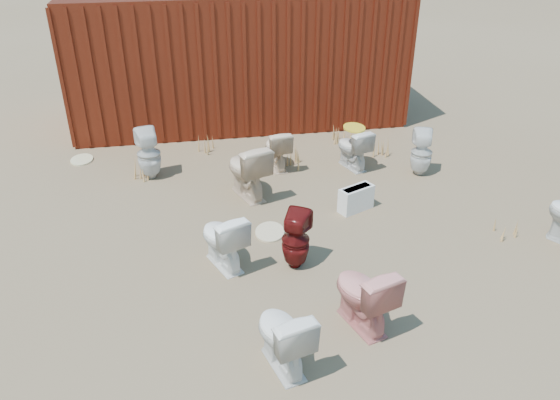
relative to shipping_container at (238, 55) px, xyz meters
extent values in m
plane|color=brown|center=(0.00, -5.20, -1.20)|extent=(100.00, 100.00, 0.00)
cube|color=#4A170C|center=(0.00, 0.00, 0.00)|extent=(6.00, 2.40, 2.40)
imported|color=white|center=(-0.76, -5.06, -0.84)|extent=(0.64, 0.80, 0.72)
imported|color=#D7807C|center=(0.52, -6.34, -0.83)|extent=(0.62, 0.83, 0.75)
imported|color=white|center=(-0.36, -6.75, -0.85)|extent=(0.56, 0.77, 0.71)
imported|color=#570F0F|center=(0.07, -5.23, -0.84)|extent=(0.45, 0.45, 0.72)
imported|color=silver|center=(-1.67, -2.54, -0.81)|extent=(0.43, 0.44, 0.79)
imported|color=beige|center=(-0.26, -3.40, -0.79)|extent=(0.70, 0.92, 0.83)
imported|color=beige|center=(0.32, -2.54, -0.87)|extent=(0.44, 0.68, 0.66)
imported|color=silver|center=(1.51, -2.74, -0.87)|extent=(0.56, 0.74, 0.67)
imported|color=white|center=(2.48, -3.16, -0.84)|extent=(0.41, 0.42, 0.73)
ellipsoid|color=gold|center=(1.51, -2.74, -0.52)|extent=(0.34, 0.42, 0.02)
cube|color=white|center=(1.16, -4.08, -1.02)|extent=(0.54, 0.39, 0.35)
ellipsoid|color=beige|center=(-0.11, -4.46, -1.19)|extent=(0.47, 0.56, 0.02)
ellipsoid|color=beige|center=(-2.82, -1.70, -1.19)|extent=(0.36, 0.47, 0.02)
cone|color=#B78949|center=(-1.81, -2.52, -1.06)|extent=(0.36, 0.36, 0.29)
cone|color=#B78949|center=(0.61, -2.54, -1.05)|extent=(0.32, 0.32, 0.31)
cone|color=#B78949|center=(2.16, -2.41, -1.03)|extent=(0.36, 0.36, 0.34)
cone|color=#B78949|center=(-0.77, -1.74, -1.05)|extent=(0.30, 0.30, 0.29)
cone|color=#B78949|center=(1.64, -1.70, -1.05)|extent=(0.34, 0.34, 0.31)
cone|color=#B78949|center=(2.87, -5.04, -1.08)|extent=(0.28, 0.28, 0.24)
camera|label=1|loc=(-1.03, -10.39, 2.59)|focal=35.00mm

